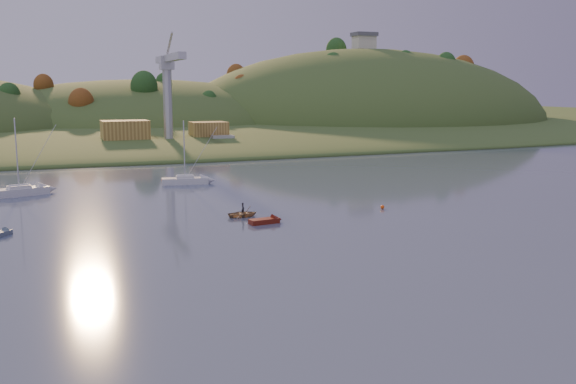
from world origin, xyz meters
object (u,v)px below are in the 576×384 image
object	(u,v)px
canoe	(243,214)
sailboat_far	(185,180)
sailboat_near	(19,191)
red_tender	(270,220)
grey_dinghy	(4,233)

from	to	relation	value
canoe	sailboat_far	bearing A→B (deg)	-0.85
sailboat_near	red_tender	xyz separation A→B (m)	(27.00, -30.29, -0.44)
sailboat_near	sailboat_far	bearing A→B (deg)	-12.04
canoe	red_tender	xyz separation A→B (m)	(1.84, -4.43, -0.08)
sailboat_near	sailboat_far	xyz separation A→B (m)	(24.33, 2.27, -0.05)
red_tender	sailboat_far	bearing A→B (deg)	87.05
canoe	grey_dinghy	size ratio (longest dim) A/B	1.17
sailboat_near	grey_dinghy	bearing A→B (deg)	-109.60
canoe	grey_dinghy	world-z (taller)	grey_dinghy
sailboat_near	grey_dinghy	world-z (taller)	sailboat_near
sailboat_far	sailboat_near	bearing A→B (deg)	-165.32
sailboat_near	sailboat_far	size ratio (longest dim) A/B	1.09
canoe	red_tender	distance (m)	4.80
sailboat_near	red_tender	distance (m)	40.58
sailboat_far	canoe	bearing A→B (deg)	-78.96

